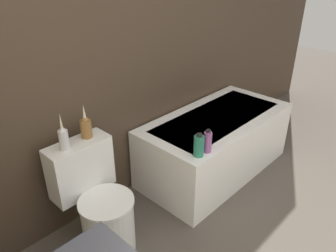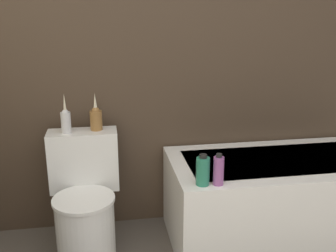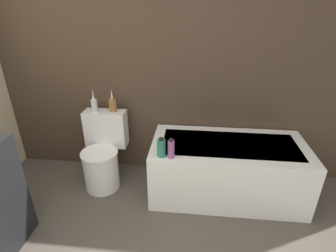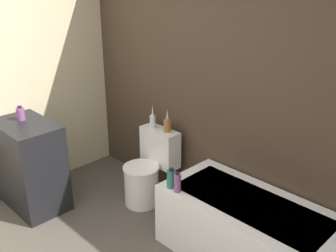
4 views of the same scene
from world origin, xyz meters
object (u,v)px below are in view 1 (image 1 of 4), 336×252
bathtub (215,144)px  shampoo_bottle_tall (199,146)px  vase_gold (63,137)px  shampoo_bottle_short (208,142)px  toilet (98,203)px  vase_silver (86,126)px

bathtub → shampoo_bottle_tall: bearing=-155.6°
vase_gold → shampoo_bottle_short: bearing=-30.7°
toilet → vase_silver: vase_silver is taller
toilet → shampoo_bottle_tall: 0.79m
vase_silver → vase_gold: bearing=-170.5°
vase_gold → shampoo_bottle_short: vase_gold is taller
toilet → vase_gold: 0.52m
shampoo_bottle_tall → bathtub: bearing=24.4°
vase_gold → vase_silver: (0.18, 0.03, -0.00)m
toilet → shampoo_bottle_tall: (0.66, -0.33, 0.31)m
shampoo_bottle_tall → vase_silver: bearing=138.0°
shampoo_bottle_tall → shampoo_bottle_short: bearing=-8.9°
vase_gold → shampoo_bottle_tall: (0.75, -0.48, -0.19)m
shampoo_bottle_short → vase_silver: bearing=141.2°
vase_silver → shampoo_bottle_tall: size_ratio=1.35×
vase_silver → shampoo_bottle_tall: 0.78m
bathtub → shampoo_bottle_short: 0.70m
shampoo_bottle_tall → shampoo_bottle_short: shampoo_bottle_short is taller
toilet → bathtub: bearing=-2.3°
vase_silver → shampoo_bottle_short: 0.85m
vase_gold → shampoo_bottle_short: (0.83, -0.49, -0.18)m
toilet → vase_gold: (-0.09, 0.15, 0.49)m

